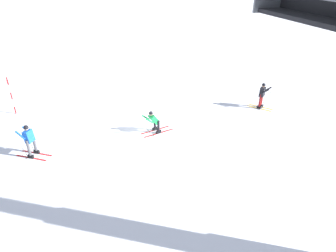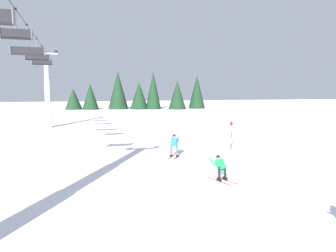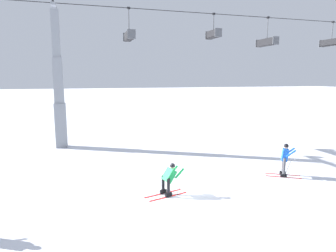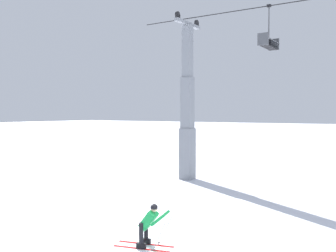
% 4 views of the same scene
% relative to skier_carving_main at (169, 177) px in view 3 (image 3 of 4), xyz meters
% --- Properties ---
extents(ground_plane, '(260.00, 260.00, 0.00)m').
position_rel_skier_carving_main_xyz_m(ground_plane, '(0.84, -0.26, -0.74)').
color(ground_plane, white).
extents(skier_carving_main, '(1.85, 1.02, 1.45)m').
position_rel_skier_carving_main_xyz_m(skier_carving_main, '(0.00, 0.00, 0.00)').
color(skier_carving_main, red).
rests_on(skier_carving_main, ground_plane).
extents(lift_tower_near, '(0.76, 2.74, 9.80)m').
position_rel_skier_carving_main_xyz_m(lift_tower_near, '(-4.63, 10.50, 3.34)').
color(lift_tower_near, gray).
rests_on(lift_tower_near, ground_plane).
extents(haul_cable, '(38.60, 0.05, 0.05)m').
position_rel_skier_carving_main_xyz_m(haul_cable, '(11.67, 10.50, 8.90)').
color(haul_cable, black).
extents(chairlift_seat_nearest, '(0.61, 1.91, 2.27)m').
position_rel_skier_carving_main_xyz_m(chairlift_seat_nearest, '(0.22, 10.50, 7.04)').
color(chairlift_seat_nearest, black).
extents(chairlift_seat_second, '(0.61, 1.79, 1.88)m').
position_rel_skier_carving_main_xyz_m(chairlift_seat_second, '(6.78, 10.50, 7.40)').
color(chairlift_seat_second, black).
extents(chairlift_seat_middle, '(0.61, 2.42, 2.32)m').
position_rel_skier_carving_main_xyz_m(chairlift_seat_middle, '(11.62, 10.50, 6.96)').
color(chairlift_seat_middle, black).
extents(chairlift_seat_fourth, '(0.61, 2.27, 2.11)m').
position_rel_skier_carving_main_xyz_m(chairlift_seat_fourth, '(18.26, 10.50, 7.16)').
color(chairlift_seat_fourth, black).
extents(skier_distant_uphill, '(1.68, 1.32, 1.67)m').
position_rel_skier_carving_main_xyz_m(skier_distant_uphill, '(6.14, 0.58, 0.20)').
color(skier_distant_uphill, red).
rests_on(skier_distant_uphill, ground_plane).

